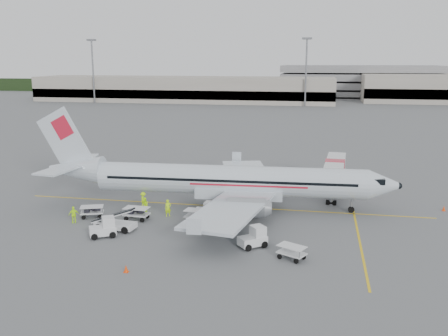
{
  "coord_description": "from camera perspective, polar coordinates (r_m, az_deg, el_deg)",
  "views": [
    {
      "loc": [
        10.18,
        -50.62,
        15.58
      ],
      "look_at": [
        0.0,
        2.0,
        3.8
      ],
      "focal_mm": 40.0,
      "sensor_mm": 36.0,
      "label": 1
    }
  ],
  "objects": [
    {
      "name": "cone_port",
      "position": [
        63.52,
        3.59,
        -1.53
      ],
      "size": [
        0.4,
        0.4,
        0.65
      ],
      "primitive_type": "cone",
      "color": "#F03E08",
      "rests_on": "ground"
    },
    {
      "name": "parking_garage",
      "position": [
        211.32,
        15.18,
        9.64
      ],
      "size": [
        62.0,
        24.0,
        14.0
      ],
      "primitive_type": null,
      "color": "slate",
      "rests_on": "ground"
    },
    {
      "name": "cart_loaded_b",
      "position": [
        51.81,
        -14.84,
        -4.86
      ],
      "size": [
        2.56,
        2.02,
        1.17
      ],
      "primitive_type": null,
      "rotation": [
        0.0,
        0.0,
        0.35
      ],
      "color": "silver",
      "rests_on": "ground"
    },
    {
      "name": "jet_bridge",
      "position": [
        60.36,
        12.51,
        -0.95
      ],
      "size": [
        3.86,
        15.05,
        3.91
      ],
      "primitive_type": null,
      "rotation": [
        0.0,
        0.0,
        -0.07
      ],
      "color": "silver",
      "rests_on": "ground"
    },
    {
      "name": "cart_empty_a",
      "position": [
        48.81,
        -3.14,
        -5.49
      ],
      "size": [
        2.49,
        1.67,
        1.22
      ],
      "primitive_type": null,
      "rotation": [
        0.0,
        0.0,
        -0.13
      ],
      "color": "silver",
      "rests_on": "ground"
    },
    {
      "name": "tug_aft",
      "position": [
        46.01,
        -13.72,
        -6.59
      ],
      "size": [
        2.65,
        2.28,
        1.78
      ],
      "primitive_type": null,
      "rotation": [
        0.0,
        0.0,
        0.52
      ],
      "color": "silver",
      "rests_on": "ground"
    },
    {
      "name": "cart_loaded_a",
      "position": [
        50.11,
        -9.96,
        -5.15
      ],
      "size": [
        2.5,
        1.57,
        1.26
      ],
      "primitive_type": null,
      "rotation": [
        0.0,
        0.0,
        -0.06
      ],
      "color": "silver",
      "rests_on": "ground"
    },
    {
      "name": "cone_stbd",
      "position": [
        38.58,
        -11.14,
        -11.2
      ],
      "size": [
        0.36,
        0.36,
        0.58
      ],
      "primitive_type": "cone",
      "color": "#F03E08",
      "rests_on": "ground"
    },
    {
      "name": "crew_c",
      "position": [
        53.95,
        -9.21,
        -3.61
      ],
      "size": [
        0.99,
        1.25,
        1.7
      ],
      "primitive_type": "imported",
      "rotation": [
        0.0,
        0.0,
        1.95
      ],
      "color": "#AEE20E",
      "rests_on": "ground"
    },
    {
      "name": "cone_nose",
      "position": [
        57.14,
        23.83,
        -4.22
      ],
      "size": [
        0.35,
        0.35,
        0.56
      ],
      "primitive_type": "cone",
      "color": "#F03E08",
      "rests_on": "ground"
    },
    {
      "name": "stripe_lead",
      "position": [
        53.93,
        -0.4,
        -4.39
      ],
      "size": [
        44.0,
        0.2,
        0.01
      ],
      "primitive_type": "cube",
      "color": "yellow",
      "rests_on": "ground"
    },
    {
      "name": "ground",
      "position": [
        53.93,
        -0.4,
        -4.39
      ],
      "size": [
        360.0,
        360.0,
        0.0
      ],
      "primitive_type": "plane",
      "color": "#56595B"
    },
    {
      "name": "mast_center",
      "position": [
        168.76,
        9.35,
        10.68
      ],
      "size": [
        3.2,
        1.2,
        22.0
      ],
      "primitive_type": null,
      "color": "slate",
      "rests_on": "ground"
    },
    {
      "name": "treeline",
      "position": [
        226.2,
        8.46,
        9.07
      ],
      "size": [
        300.0,
        3.0,
        6.0
      ],
      "primitive_type": null,
      "color": "black",
      "rests_on": "ground"
    },
    {
      "name": "cart_empty_b",
      "position": [
        40.39,
        7.73,
        -9.54
      ],
      "size": [
        2.52,
        2.14,
        1.13
      ],
      "primitive_type": null,
      "rotation": [
        0.0,
        0.0,
        -0.48
      ],
      "color": "silver",
      "rests_on": "ground"
    },
    {
      "name": "terminal_west",
      "position": [
        187.79,
        -4.62,
        8.97
      ],
      "size": [
        110.0,
        22.0,
        9.0
      ],
      "primitive_type": null,
      "color": "gray",
      "rests_on": "ground"
    },
    {
      "name": "tug_mid",
      "position": [
        50.1,
        -2.18,
        -4.75
      ],
      "size": [
        2.2,
        1.38,
        1.63
      ],
      "primitive_type": null,
      "rotation": [
        0.0,
        0.0,
        -0.08
      ],
      "color": "silver",
      "rests_on": "ground"
    },
    {
      "name": "stripe_cross",
      "position": [
        45.54,
        15.23,
        -8.06
      ],
      "size": [
        0.2,
        20.0,
        0.01
      ],
      "primitive_type": "cube",
      "color": "yellow",
      "rests_on": "ground"
    },
    {
      "name": "aircraft",
      "position": [
        52.22,
        0.74,
        0.87
      ],
      "size": [
        38.71,
        31.04,
        10.29
      ],
      "primitive_type": null,
      "rotation": [
        0.0,
        0.0,
        0.05
      ],
      "color": "silver",
      "rests_on": "ground"
    },
    {
      "name": "crew_d",
      "position": [
        50.51,
        -16.79,
        -5.13
      ],
      "size": [
        1.02,
        0.9,
        1.66
      ],
      "primitive_type": "imported",
      "rotation": [
        0.0,
        0.0,
        3.77
      ],
      "color": "#AEE20E",
      "rests_on": "ground"
    },
    {
      "name": "crew_a",
      "position": [
        50.67,
        -6.42,
        -4.57
      ],
      "size": [
        0.76,
        0.69,
        1.73
      ],
      "primitive_type": "imported",
      "rotation": [
        0.0,
        0.0,
        0.56
      ],
      "color": "#AEE20E",
      "rests_on": "ground"
    },
    {
      "name": "belt_loader",
      "position": [
        47.43,
        -12.33,
        -5.35
      ],
      "size": [
        5.17,
        2.4,
        2.71
      ],
      "primitive_type": null,
      "rotation": [
        0.0,
        0.0,
        -0.11
      ],
      "color": "silver",
      "rests_on": "ground"
    },
    {
      "name": "mast_west",
      "position": [
        186.77,
        -14.73,
        10.59
      ],
      "size": [
        3.2,
        1.2,
        22.0
      ],
      "primitive_type": null,
      "color": "slate",
      "rests_on": "ground"
    },
    {
      "name": "crew_b",
      "position": [
        52.0,
        -9.04,
        -4.24
      ],
      "size": [
        0.99,
        1.02,
        1.66
      ],
      "primitive_type": "imported",
      "rotation": [
        0.0,
        0.0,
        -0.89
      ],
      "color": "#AEE20E",
      "rests_on": "ground"
    },
    {
      "name": "tug_fore",
      "position": [
        42.43,
        3.28,
        -7.88
      ],
      "size": [
        2.63,
        2.47,
        1.78
      ],
      "primitive_type": null,
      "rotation": [
        0.0,
        0.0,
        0.67
      ],
      "color": "silver",
      "rests_on": "ground"
    }
  ]
}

